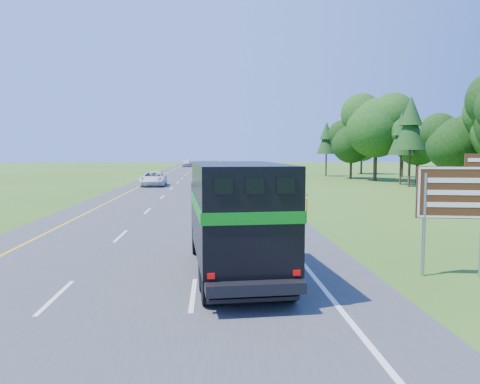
# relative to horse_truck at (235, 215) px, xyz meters

# --- Properties ---
(ground) EXTENTS (300.00, 300.00, 0.00)m
(ground) POSITION_rel_horse_truck_xyz_m (-3.08, -3.95, -1.93)
(ground) COLOR #2F5617
(ground) RESTS_ON ground
(road) EXTENTS (15.00, 260.00, 0.04)m
(road) POSITION_rel_horse_truck_xyz_m (-3.08, 46.05, -1.91)
(road) COLOR #38383A
(road) RESTS_ON ground
(lane_markings) EXTENTS (11.15, 260.00, 0.01)m
(lane_markings) POSITION_rel_horse_truck_xyz_m (-3.08, 46.05, -1.88)
(lane_markings) COLOR yellow
(lane_markings) RESTS_ON road
(tree_wall_right) EXTENTS (16.00, 100.00, 12.00)m
(tree_wall_right) POSITION_rel_horse_truck_xyz_m (22.92, 26.05, 4.07)
(tree_wall_right) COLOR black
(tree_wall_right) RESTS_ON ground
(horse_truck) EXTENTS (3.09, 8.13, 3.53)m
(horse_truck) POSITION_rel_horse_truck_xyz_m (0.00, 0.00, 0.00)
(horse_truck) COLOR black
(horse_truck) RESTS_ON road
(white_suv) EXTENTS (2.90, 5.92, 1.62)m
(white_suv) POSITION_rel_horse_truck_xyz_m (-7.20, 37.94, -1.08)
(white_suv) COLOR white
(white_suv) RESTS_ON road
(far_car) EXTENTS (2.52, 5.34, 1.77)m
(far_car) POSITION_rel_horse_truck_xyz_m (-6.74, 99.73, -1.00)
(far_car) COLOR silver
(far_car) RESTS_ON road
(exit_sign) EXTENTS (2.25, 0.45, 3.85)m
(exit_sign) POSITION_rel_horse_truck_xyz_m (6.80, -0.47, 0.57)
(exit_sign) COLOR gray
(exit_sign) RESTS_ON ground
(delineator) EXTENTS (0.09, 0.05, 1.12)m
(delineator) POSITION_rel_horse_truck_xyz_m (5.48, 15.63, -1.32)
(delineator) COLOR #F2500C
(delineator) RESTS_ON ground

